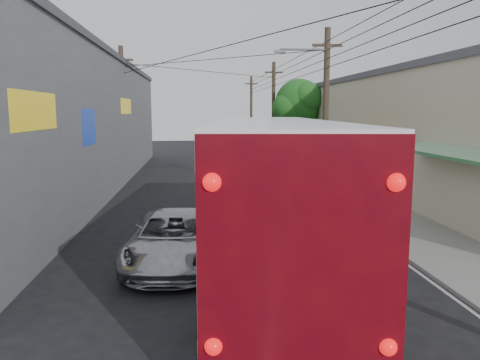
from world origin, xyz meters
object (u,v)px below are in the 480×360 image
Objects in this scene: pedestrian_near at (319,173)px; pedestrian_far at (379,182)px; coach_bus at (271,188)px; parked_suv at (277,169)px; parked_car_far at (249,149)px; jeepney at (174,239)px; parked_car_mid at (274,161)px.

pedestrian_near is 0.89× the size of pedestrian_far.
pedestrian_far is (6.39, 8.01, -1.09)m from coach_bus.
parked_suv is 1.22× the size of parked_car_far.
coach_bus reaches higher than parked_car_far.
coach_bus reaches higher than jeepney.
pedestrian_near is 4.22m from pedestrian_far.
parked_car_far reaches higher than parked_car_mid.
parked_car_far is 21.32m from pedestrian_far.
parked_suv is (2.59, 13.89, -1.18)m from coach_bus.
pedestrian_far is at bearing -82.30° from parked_car_mid.
coach_bus is 8.30× the size of pedestrian_far.
parked_suv is 4.02× the size of pedestrian_near.
parked_suv is 7.00m from pedestrian_far.
parked_car_mid is (6.10, 19.82, -0.01)m from jeepney.
jeepney is at bearing -115.82° from parked_suv.
parked_car_mid is (0.80, 5.80, -0.17)m from parked_suv.
pedestrian_near is at bearing -91.49° from parked_car_far.
parked_car_far is (5.39, 29.13, 0.10)m from jeepney.
pedestrian_near is (1.85, -17.20, 0.05)m from parked_car_far.
parked_car_mid is (3.39, 19.68, -1.34)m from coach_bus.
parked_car_mid is at bearing 77.03° from parked_suv.
jeepney is 13.96m from pedestrian_near.
jeepney is 1.03× the size of parked_car_far.
jeepney is 3.05× the size of pedestrian_far.
pedestrian_far is at bearing 110.11° from pedestrian_near.
parked_car_far is (-0.71, 9.32, 0.11)m from parked_car_mid.
coach_bus reaches higher than pedestrian_far.
parked_suv is 2.85m from pedestrian_near.
coach_bus reaches higher than pedestrian_near.
coach_bus is 3.03m from jeepney.
parked_car_mid is at bearing -93.25° from parked_car_far.
jeepney is 0.85× the size of parked_suv.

